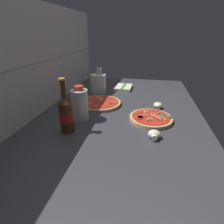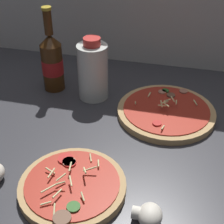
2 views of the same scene
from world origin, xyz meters
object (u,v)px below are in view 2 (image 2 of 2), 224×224
object	(u,v)px
oil_bottle	(93,71)
mushroom_right	(148,215)
pizza_far	(166,112)
pizza_near	(72,186)
beer_bottle	(52,61)

from	to	relation	value
oil_bottle	mushroom_right	world-z (taller)	oil_bottle
pizza_far	mushroom_right	size ratio (longest dim) A/B	4.61
pizza_far	mushroom_right	distance (cm)	36.18
pizza_near	beer_bottle	bearing A→B (deg)	116.45
mushroom_right	pizza_far	bearing A→B (deg)	91.02
pizza_near	beer_bottle	size ratio (longest dim) A/B	0.89
pizza_near	oil_bottle	world-z (taller)	oil_bottle
pizza_near	mushroom_right	world-z (taller)	pizza_near
beer_bottle	oil_bottle	size ratio (longest dim) A/B	1.37
mushroom_right	beer_bottle	bearing A→B (deg)	129.90
pizza_near	pizza_far	size ratio (longest dim) A/B	0.84
pizza_near	oil_bottle	xyz separation A→B (cm)	(-6.08, 36.57, 7.32)
beer_bottle	mushroom_right	xyz separation A→B (cm)	(35.51, -42.47, -7.14)
pizza_far	oil_bottle	bearing A→B (deg)	168.07
beer_bottle	oil_bottle	xyz separation A→B (cm)	(12.95, -1.68, -0.65)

